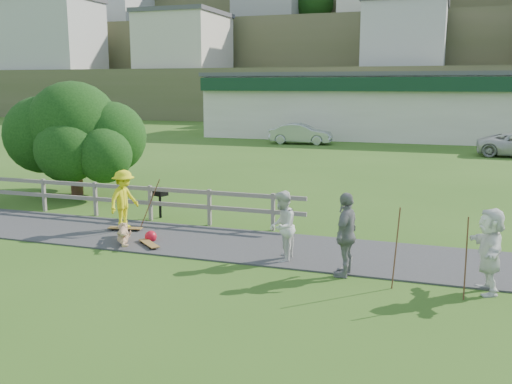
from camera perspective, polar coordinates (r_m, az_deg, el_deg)
ground at (r=14.45m, az=-9.87°, el=-6.29°), size 260.00×260.00×0.00m
path at (r=15.72m, az=-7.26°, el=-4.74°), size 34.00×3.00×0.04m
fence at (r=19.42m, az=-17.30°, el=-0.05°), size 15.05×0.10×1.10m
strip_mall at (r=47.15m, az=15.60°, el=8.37°), size 32.50×10.75×5.10m
hillside at (r=104.13m, az=15.56°, el=15.97°), size 220.00×67.00×47.50m
skater_rider at (r=16.75m, az=-13.05°, el=-1.06°), size 0.81×1.19×1.70m
skater_fallen at (r=15.63m, az=-13.05°, el=-4.04°), size 1.50×1.10×0.56m
spectator_a at (r=13.58m, az=2.61°, el=-3.48°), size 0.70×0.87×1.72m
spectator_b at (r=12.69m, az=8.99°, el=-4.22°), size 0.60×1.16×1.89m
spectator_d at (r=12.49m, az=22.33°, el=-5.45°), size 0.78×1.70×1.77m
car_silver at (r=40.92m, az=4.50°, el=5.83°), size 4.52×1.84×1.46m
tree at (r=22.79m, az=-17.66°, el=4.08°), size 5.58×5.58×3.51m
bbq at (r=18.34m, az=-9.57°, el=-1.10°), size 0.53×0.47×0.96m
longboard_rider at (r=16.93m, az=-12.94°, el=-3.69°), size 1.02×0.43×0.11m
longboard_fallen at (r=15.21m, az=-10.63°, el=-5.25°), size 0.88×0.80×0.11m
helmet at (r=15.65m, az=-10.48°, el=-4.37°), size 0.32×0.32×0.32m
pole_rider at (r=16.79m, az=-10.59°, el=-0.98°), size 0.03×0.03×1.67m
pole_spec_left at (r=12.10m, az=13.82°, el=-5.51°), size 0.03×0.03×1.74m
pole_spec_right at (r=11.89m, az=20.26°, el=-6.30°), size 0.03×0.03×1.68m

